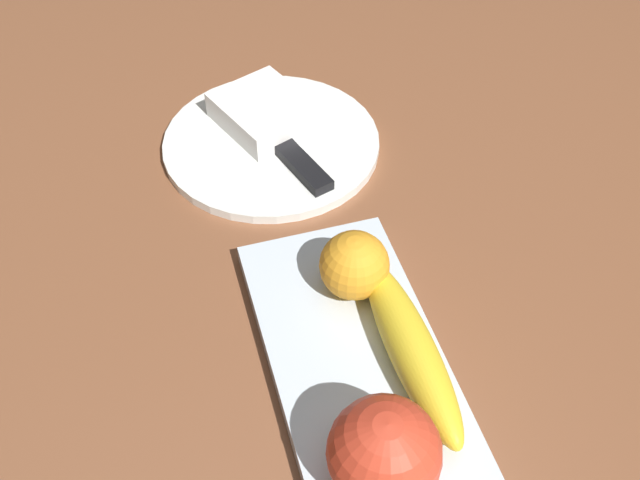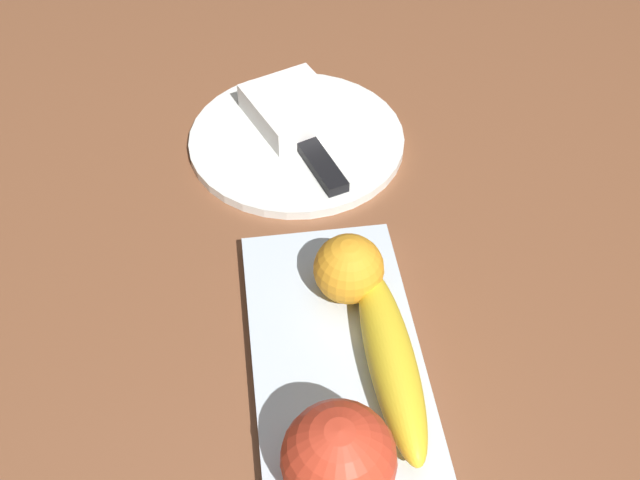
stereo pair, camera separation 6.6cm
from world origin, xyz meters
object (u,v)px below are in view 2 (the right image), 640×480
object	(u,v)px
banana	(391,358)
fruit_tray	(354,460)
apple	(339,458)
folded_napkin	(293,108)
orange_near_banana	(349,269)
dinner_plate	(297,139)
knife	(319,157)

from	to	relation	value
banana	fruit_tray	bearing A→B (deg)	-31.33
fruit_tray	apple	bearing A→B (deg)	141.14
fruit_tray	folded_napkin	bearing A→B (deg)	0.00
fruit_tray	banana	bearing A→B (deg)	-30.48
apple	orange_near_banana	distance (m)	0.18
orange_near_banana	dinner_plate	xyz separation A→B (m)	(0.24, 0.02, -0.05)
dinner_plate	folded_napkin	bearing A→B (deg)	-0.00
apple	dinner_plate	bearing A→B (deg)	-2.29
apple	folded_napkin	bearing A→B (deg)	-2.13
apple	folded_napkin	distance (m)	0.45
orange_near_banana	knife	xyz separation A→B (m)	(0.19, 0.00, -0.04)
fruit_tray	knife	bearing A→B (deg)	-3.19
banana	apple	bearing A→B (deg)	-33.40
banana	folded_napkin	size ratio (longest dim) A/B	1.79
apple	banana	bearing A→B (deg)	-32.54
orange_near_banana	knife	distance (m)	0.20
banana	knife	distance (m)	0.28
apple	dinner_plate	xyz separation A→B (m)	(0.42, -0.02, -0.06)
fruit_tray	banana	xyz separation A→B (m)	(0.07, -0.04, 0.03)
dinner_plate	knife	distance (m)	0.05
fruit_tray	banana	world-z (taller)	banana
dinner_plate	folded_napkin	size ratio (longest dim) A/B	2.32
apple	dinner_plate	world-z (taller)	apple
fruit_tray	orange_near_banana	world-z (taller)	orange_near_banana
dinner_plate	banana	bearing A→B (deg)	-172.82
apple	knife	size ratio (longest dim) A/B	0.47
orange_near_banana	folded_napkin	distance (m)	0.27
banana	knife	xyz separation A→B (m)	(0.28, 0.02, -0.02)
dinner_plate	knife	xyz separation A→B (m)	(-0.05, -0.02, 0.01)
fruit_tray	banana	distance (m)	0.09
apple	banana	world-z (taller)	apple
dinner_plate	orange_near_banana	bearing A→B (deg)	-174.95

